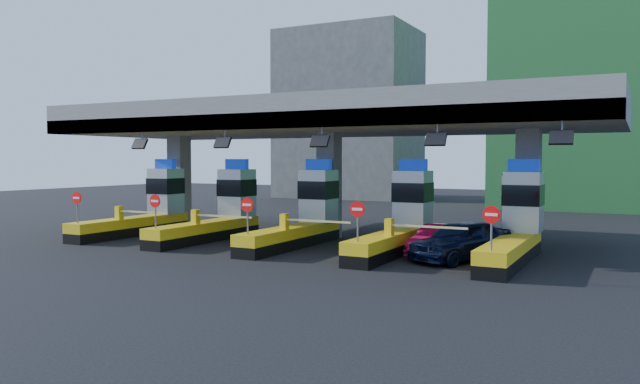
% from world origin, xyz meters
% --- Properties ---
extents(ground, '(120.00, 120.00, 0.00)m').
position_xyz_m(ground, '(0.00, 0.00, 0.00)').
color(ground, black).
rests_on(ground, ground).
extents(toll_canopy, '(28.00, 12.09, 7.00)m').
position_xyz_m(toll_canopy, '(0.00, 2.87, 6.13)').
color(toll_canopy, slate).
rests_on(toll_canopy, ground).
extents(toll_lane_far_left, '(4.43, 8.00, 4.16)m').
position_xyz_m(toll_lane_far_left, '(-10.00, 0.28, 1.40)').
color(toll_lane_far_left, black).
rests_on(toll_lane_far_left, ground).
extents(toll_lane_left, '(4.43, 8.00, 4.16)m').
position_xyz_m(toll_lane_left, '(-5.00, 0.28, 1.40)').
color(toll_lane_left, black).
rests_on(toll_lane_left, ground).
extents(toll_lane_center, '(4.43, 8.00, 4.16)m').
position_xyz_m(toll_lane_center, '(0.00, 0.28, 1.40)').
color(toll_lane_center, black).
rests_on(toll_lane_center, ground).
extents(toll_lane_right, '(4.43, 8.00, 4.16)m').
position_xyz_m(toll_lane_right, '(5.00, 0.28, 1.40)').
color(toll_lane_right, black).
rests_on(toll_lane_right, ground).
extents(toll_lane_far_right, '(4.43, 8.00, 4.16)m').
position_xyz_m(toll_lane_far_right, '(10.00, 0.28, 1.40)').
color(toll_lane_far_right, black).
rests_on(toll_lane_far_right, ground).
extents(bg_building_scaffold, '(18.00, 12.00, 28.00)m').
position_xyz_m(bg_building_scaffold, '(12.00, 32.00, 14.00)').
color(bg_building_scaffold, '#1E5926').
rests_on(bg_building_scaffold, ground).
extents(bg_building_concrete, '(14.00, 10.00, 18.00)m').
position_xyz_m(bg_building_concrete, '(-14.00, 36.00, 9.00)').
color(bg_building_concrete, '#4C4C49').
rests_on(bg_building_concrete, ground).
extents(van, '(3.85, 5.28, 1.67)m').
position_xyz_m(van, '(8.07, -1.08, 0.84)').
color(van, black).
rests_on(van, ground).
extents(red_car, '(1.75, 4.20, 1.35)m').
position_xyz_m(red_car, '(6.92, -0.39, 0.68)').
color(red_car, maroon).
rests_on(red_car, ground).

